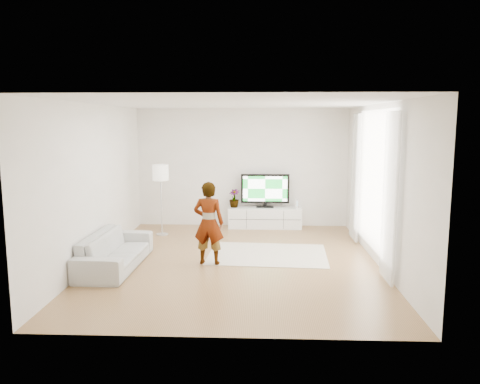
{
  "coord_description": "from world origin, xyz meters",
  "views": [
    {
      "loc": [
        0.41,
        -8.11,
        2.49
      ],
      "look_at": [
        0.06,
        0.4,
        1.21
      ],
      "focal_mm": 35.0,
      "sensor_mm": 36.0,
      "label": 1
    }
  ],
  "objects_px": {
    "player": "(209,223)",
    "sofa": "(115,250)",
    "television": "(265,189)",
    "floor_lamp": "(161,176)",
    "rug": "(267,254)",
    "media_console": "(265,217)"
  },
  "relations": [
    {
      "from": "media_console",
      "to": "rug",
      "type": "xyz_separation_m",
      "value": [
        0.03,
        -2.29,
        -0.24
      ]
    },
    {
      "from": "media_console",
      "to": "player",
      "type": "height_order",
      "value": "player"
    },
    {
      "from": "sofa",
      "to": "floor_lamp",
      "type": "height_order",
      "value": "floor_lamp"
    },
    {
      "from": "television",
      "to": "player",
      "type": "height_order",
      "value": "player"
    },
    {
      "from": "rug",
      "to": "player",
      "type": "height_order",
      "value": "player"
    },
    {
      "from": "player",
      "to": "sofa",
      "type": "relative_size",
      "value": 0.72
    },
    {
      "from": "rug",
      "to": "floor_lamp",
      "type": "bearing_deg",
      "value": 147.48
    },
    {
      "from": "media_console",
      "to": "player",
      "type": "xyz_separation_m",
      "value": [
        -1.02,
        -2.93,
        0.5
      ]
    },
    {
      "from": "rug",
      "to": "sofa",
      "type": "height_order",
      "value": "sofa"
    },
    {
      "from": "media_console",
      "to": "floor_lamp",
      "type": "height_order",
      "value": "floor_lamp"
    },
    {
      "from": "media_console",
      "to": "player",
      "type": "bearing_deg",
      "value": -109.14
    },
    {
      "from": "player",
      "to": "floor_lamp",
      "type": "xyz_separation_m",
      "value": [
        -1.28,
        2.12,
        0.58
      ]
    },
    {
      "from": "media_console",
      "to": "floor_lamp",
      "type": "relative_size",
      "value": 1.1
    },
    {
      "from": "television",
      "to": "rug",
      "type": "bearing_deg",
      "value": -89.37
    },
    {
      "from": "player",
      "to": "floor_lamp",
      "type": "bearing_deg",
      "value": -52.67
    },
    {
      "from": "media_console",
      "to": "television",
      "type": "xyz_separation_m",
      "value": [
        -0.0,
        0.03,
        0.67
      ]
    },
    {
      "from": "rug",
      "to": "floor_lamp",
      "type": "distance_m",
      "value": 3.05
    },
    {
      "from": "rug",
      "to": "player",
      "type": "bearing_deg",
      "value": -148.51
    },
    {
      "from": "television",
      "to": "media_console",
      "type": "bearing_deg",
      "value": -90.0
    },
    {
      "from": "floor_lamp",
      "to": "television",
      "type": "bearing_deg",
      "value": 20.15
    },
    {
      "from": "sofa",
      "to": "floor_lamp",
      "type": "bearing_deg",
      "value": -6.12
    },
    {
      "from": "player",
      "to": "television",
      "type": "bearing_deg",
      "value": -102.73
    }
  ]
}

